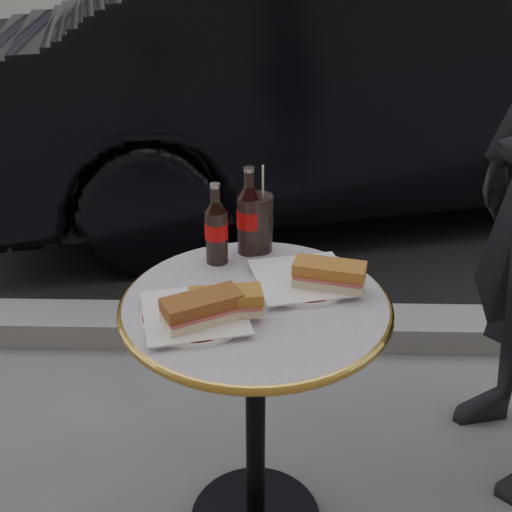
{
  "coord_description": "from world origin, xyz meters",
  "views": [
    {
      "loc": [
        0.03,
        -1.24,
        1.5
      ],
      "look_at": [
        0.0,
        0.05,
        0.82
      ],
      "focal_mm": 45.0,
      "sensor_mm": 36.0,
      "label": 1
    }
  ],
  "objects_px": {
    "cola_bottle_left": "(216,224)",
    "parked_car": "(361,83)",
    "cola_bottle_right": "(249,211)",
    "plate_left": "(195,316)",
    "cola_glass": "(259,223)",
    "bistro_table": "(256,424)",
    "plate_right": "(302,280)"
  },
  "relations": [
    {
      "from": "bistro_table",
      "to": "cola_bottle_right",
      "type": "distance_m",
      "value": 0.54
    },
    {
      "from": "plate_left",
      "to": "cola_bottle_right",
      "type": "bearing_deg",
      "value": 71.13
    },
    {
      "from": "cola_bottle_left",
      "to": "cola_glass",
      "type": "distance_m",
      "value": 0.13
    },
    {
      "from": "plate_right",
      "to": "parked_car",
      "type": "height_order",
      "value": "parked_car"
    },
    {
      "from": "cola_bottle_left",
      "to": "cola_bottle_right",
      "type": "bearing_deg",
      "value": 34.89
    },
    {
      "from": "bistro_table",
      "to": "cola_bottle_right",
      "type": "relative_size",
      "value": 3.16
    },
    {
      "from": "plate_left",
      "to": "parked_car",
      "type": "bearing_deg",
      "value": 74.93
    },
    {
      "from": "bistro_table",
      "to": "parked_car",
      "type": "height_order",
      "value": "parked_car"
    },
    {
      "from": "parked_car",
      "to": "cola_glass",
      "type": "bearing_deg",
      "value": 151.13
    },
    {
      "from": "cola_bottle_left",
      "to": "cola_bottle_right",
      "type": "xyz_separation_m",
      "value": [
        0.08,
        0.06,
        0.01
      ]
    },
    {
      "from": "cola_bottle_left",
      "to": "plate_left",
      "type": "bearing_deg",
      "value": -96.32
    },
    {
      "from": "plate_left",
      "to": "plate_right",
      "type": "height_order",
      "value": "same"
    },
    {
      "from": "cola_bottle_right",
      "to": "plate_right",
      "type": "bearing_deg",
      "value": -50.38
    },
    {
      "from": "cola_glass",
      "to": "parked_car",
      "type": "distance_m",
      "value": 2.2
    },
    {
      "from": "cola_glass",
      "to": "parked_car",
      "type": "bearing_deg",
      "value": 76.02
    },
    {
      "from": "cola_bottle_left",
      "to": "parked_car",
      "type": "distance_m",
      "value": 2.29
    },
    {
      "from": "cola_bottle_left",
      "to": "parked_car",
      "type": "xyz_separation_m",
      "value": [
        0.63,
        2.2,
        -0.14
      ]
    },
    {
      "from": "plate_right",
      "to": "cola_bottle_right",
      "type": "height_order",
      "value": "cola_bottle_right"
    },
    {
      "from": "plate_left",
      "to": "cola_bottle_left",
      "type": "relative_size",
      "value": 1.09
    },
    {
      "from": "cola_bottle_right",
      "to": "parked_car",
      "type": "xyz_separation_m",
      "value": [
        0.55,
        2.14,
        -0.16
      ]
    },
    {
      "from": "plate_left",
      "to": "parked_car",
      "type": "height_order",
      "value": "parked_car"
    },
    {
      "from": "bistro_table",
      "to": "cola_bottle_right",
      "type": "xyz_separation_m",
      "value": [
        -0.02,
        0.24,
        0.48
      ]
    },
    {
      "from": "cola_bottle_right",
      "to": "cola_glass",
      "type": "distance_m",
      "value": 0.05
    },
    {
      "from": "plate_left",
      "to": "cola_glass",
      "type": "relative_size",
      "value": 1.5
    },
    {
      "from": "plate_left",
      "to": "parked_car",
      "type": "relative_size",
      "value": 0.05
    },
    {
      "from": "cola_glass",
      "to": "bistro_table",
      "type": "bearing_deg",
      "value": -90.4
    },
    {
      "from": "parked_car",
      "to": "cola_bottle_left",
      "type": "bearing_deg",
      "value": 149.04
    },
    {
      "from": "plate_left",
      "to": "cola_bottle_right",
      "type": "height_order",
      "value": "cola_bottle_right"
    },
    {
      "from": "cola_bottle_left",
      "to": "cola_bottle_right",
      "type": "height_order",
      "value": "cola_bottle_right"
    },
    {
      "from": "bistro_table",
      "to": "parked_car",
      "type": "bearing_deg",
      "value": 77.41
    },
    {
      "from": "plate_left",
      "to": "parked_car",
      "type": "xyz_separation_m",
      "value": [
        0.66,
        2.46,
        -0.05
      ]
    },
    {
      "from": "plate_right",
      "to": "cola_glass",
      "type": "bearing_deg",
      "value": 122.23
    }
  ]
}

